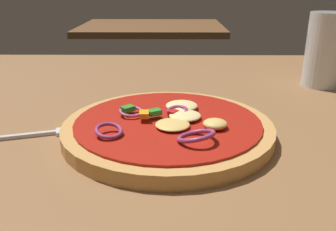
{
  "coord_description": "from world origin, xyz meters",
  "views": [
    {
      "loc": [
        0.04,
        -0.42,
        0.22
      ],
      "look_at": [
        0.04,
        0.03,
        0.05
      ],
      "focal_mm": 38.23,
      "sensor_mm": 36.0,
      "label": 1
    }
  ],
  "objects": [
    {
      "name": "pizza",
      "position": [
        0.04,
        0.01,
        0.04
      ],
      "size": [
        0.27,
        0.27,
        0.04
      ],
      "color": "tan",
      "rests_on": "dining_table"
    },
    {
      "name": "background_table",
      "position": [
        -0.05,
        1.22,
        0.01
      ],
      "size": [
        0.63,
        0.49,
        0.03
      ],
      "color": "brown",
      "rests_on": "ground"
    },
    {
      "name": "dining_table",
      "position": [
        0.0,
        0.0,
        0.01
      ],
      "size": [
        1.48,
        1.07,
        0.03
      ],
      "color": "brown",
      "rests_on": "ground"
    },
    {
      "name": "beer_glass",
      "position": [
        0.33,
        0.25,
        0.09
      ],
      "size": [
        0.07,
        0.07,
        0.14
      ],
      "color": "silver",
      "rests_on": "dining_table"
    },
    {
      "name": "fork",
      "position": [
        -0.14,
        -0.0,
        0.03
      ],
      "size": [
        0.18,
        0.07,
        0.0
      ],
      "color": "silver",
      "rests_on": "dining_table"
    }
  ]
}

